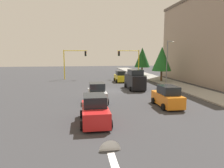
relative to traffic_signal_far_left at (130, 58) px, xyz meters
name	(u,v)px	position (x,y,z in m)	size (l,w,h in m)	color
ground_plane	(114,91)	(14.00, -5.71, -4.07)	(120.00, 120.00, 0.00)	#353538
sidewalk_kerb	(171,83)	(9.00, 4.79, -3.99)	(80.00, 4.00, 0.15)	gray
lane_arrow_near	(100,118)	(25.51, -8.71, -4.06)	(2.40, 1.10, 1.10)	silver
lane_arrow_mid	(112,156)	(31.51, -8.71, -4.06)	(2.40, 1.10, 1.10)	silver
apartment_block	(211,41)	(7.13, 12.79, 3.22)	(20.52, 9.30, 14.54)	gray
traffic_signal_far_left	(130,58)	(0.00, 0.00, 0.00)	(0.36, 4.59, 5.75)	yellow
traffic_signal_far_right	(73,59)	(0.00, -11.41, -0.02)	(0.36, 4.59, 5.73)	yellow
street_lamp_curbside	(168,58)	(10.39, 3.49, 0.28)	(2.15, 0.28, 7.00)	slate
tree_roadside_far	(142,57)	(-4.00, 3.79, 0.13)	(3.53, 3.53, 6.42)	brown
tree_roadside_mid	(162,59)	(6.00, 4.29, 0.01)	(3.43, 3.43, 6.24)	brown
delivery_van_black	(135,80)	(13.27, -2.61, -2.78)	(4.80, 2.22, 2.77)	black
car_silver	(97,94)	(20.34, -8.49, -3.17)	(3.72, 2.04, 1.98)	#B2B5BA
car_red	(95,110)	(26.61, -9.15, -3.17)	(4.15, 2.09, 1.98)	red
car_yellow	(120,77)	(5.28, -3.10, -3.17)	(3.68, 1.93, 1.98)	yellow
car_orange	(167,97)	(23.10, -2.16, -3.17)	(4.02, 1.97, 1.98)	orange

